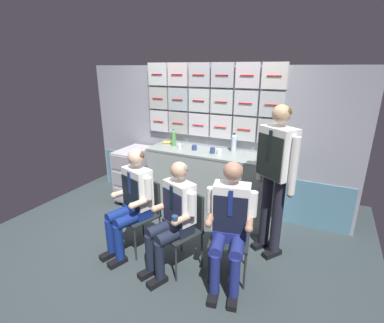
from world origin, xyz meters
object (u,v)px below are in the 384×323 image
coffee_cup_white (212,150)px  water_bottle_clear (234,143)px  crew_member_standing (276,168)px  crew_member_left (132,198)px  snack_banana (168,143)px  service_trolley (135,173)px  folding_chair_right (231,227)px  folding_chair_center (185,221)px  crew_member_right (230,220)px  folding_chair_left (144,207)px  crew_member_center (173,214)px

coffee_cup_white → water_bottle_clear: bearing=41.9°
crew_member_standing → coffee_cup_white: crew_member_standing is taller
crew_member_standing → water_bottle_clear: size_ratio=6.55×
crew_member_left → coffee_cup_white: bearing=66.9°
crew_member_standing → snack_banana: (-1.78, 0.66, -0.07)m
service_trolley → folding_chair_right: 2.18m
folding_chair_center → snack_banana: size_ratio=4.92×
crew_member_standing → coffee_cup_white: 1.08m
crew_member_right → snack_banana: crew_member_right is taller
folding_chair_right → water_bottle_clear: size_ratio=3.14×
crew_member_left → folding_chair_center: bearing=5.9°
folding_chair_left → crew_member_standing: 1.60m
crew_member_left → snack_banana: 1.42m
crew_member_right → coffee_cup_white: bearing=119.8°
folding_chair_left → folding_chair_center: (0.60, -0.08, 0.00)m
folding_chair_right → crew_member_standing: size_ratio=0.48×
service_trolley → water_bottle_clear: 1.71m
snack_banana → folding_chair_left: bearing=-72.8°
crew_member_center → coffee_cup_white: bearing=93.9°
crew_member_left → crew_member_standing: bearing=25.3°
crew_member_center → crew_member_right: 0.59m
water_bottle_clear → snack_banana: 1.07m
folding_chair_left → snack_banana: bearing=107.2°
folding_chair_right → crew_member_right: crew_member_right is taller
service_trolley → crew_member_left: (0.82, -1.11, 0.22)m
folding_chair_left → snack_banana: 1.34m
crew_member_right → crew_member_standing: (0.28, 0.67, 0.36)m
crew_member_right → water_bottle_clear: 1.50m
folding_chair_left → coffee_cup_white: (0.45, 1.03, 0.50)m
folding_chair_left → crew_member_standing: bearing=20.9°
water_bottle_clear → crew_member_standing: bearing=-44.8°
service_trolley → snack_banana: 0.77m
crew_member_left → folding_chair_right: bearing=8.6°
crew_member_right → snack_banana: 2.03m
folding_chair_left → crew_member_right: crew_member_right is taller
crew_member_left → folding_chair_right: crew_member_left is taller
folding_chair_right → crew_member_center: bearing=-155.0°
crew_member_center → folding_chair_right: 0.62m
crew_member_standing → coffee_cup_white: (-0.95, 0.50, -0.05)m
service_trolley → folding_chair_center: bearing=-35.2°
crew_member_standing → crew_member_left: bearing=-154.7°
folding_chair_left → crew_member_center: (0.54, -0.24, 0.15)m
folding_chair_left → coffee_cup_white: coffee_cup_white is taller
crew_member_right → snack_banana: size_ratio=7.40×
folding_chair_right → crew_member_right: bearing=-77.8°
crew_member_right → folding_chair_left: bearing=173.1°
crew_member_right → coffee_cup_white: size_ratio=14.87×
folding_chair_left → water_bottle_clear: water_bottle_clear is taller
folding_chair_center → coffee_cup_white: (-0.15, 1.12, 0.50)m
folding_chair_left → snack_banana: (-0.37, 1.20, 0.47)m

